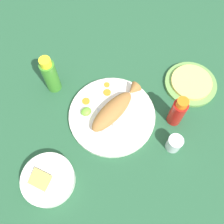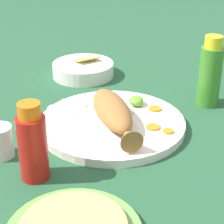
# 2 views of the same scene
# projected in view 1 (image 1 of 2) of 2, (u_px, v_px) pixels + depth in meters

# --- Properties ---
(ground_plane) EXTENTS (4.00, 4.00, 0.00)m
(ground_plane) POSITION_uv_depth(u_px,v_px,m) (112.00, 116.00, 0.94)
(ground_plane) COLOR #235133
(main_plate) EXTENTS (0.32, 0.32, 0.02)m
(main_plate) POSITION_uv_depth(u_px,v_px,m) (112.00, 115.00, 0.94)
(main_plate) COLOR white
(main_plate) RESTS_ON ground_plane
(fried_fish) EXTENTS (0.25, 0.13, 0.05)m
(fried_fish) POSITION_uv_depth(u_px,v_px,m) (115.00, 109.00, 0.91)
(fried_fish) COLOR #996633
(fried_fish) RESTS_ON main_plate
(fork_near) EXTENTS (0.08, 0.18, 0.00)m
(fork_near) POSITION_uv_depth(u_px,v_px,m) (116.00, 135.00, 0.89)
(fork_near) COLOR silver
(fork_near) RESTS_ON main_plate
(fork_far) EXTENTS (0.07, 0.18, 0.00)m
(fork_far) POSITION_uv_depth(u_px,v_px,m) (104.00, 134.00, 0.89)
(fork_far) COLOR silver
(fork_far) RESTS_ON main_plate
(carrot_slice_near) EXTENTS (0.02, 0.02, 0.00)m
(carrot_slice_near) POSITION_uv_depth(u_px,v_px,m) (107.00, 85.00, 0.98)
(carrot_slice_near) COLOR orange
(carrot_slice_near) RESTS_ON main_plate
(carrot_slice_mid) EXTENTS (0.03, 0.03, 0.00)m
(carrot_slice_mid) POSITION_uv_depth(u_px,v_px,m) (107.00, 92.00, 0.97)
(carrot_slice_mid) COLOR orange
(carrot_slice_mid) RESTS_ON main_plate
(carrot_slice_far) EXTENTS (0.03, 0.03, 0.00)m
(carrot_slice_far) POSITION_uv_depth(u_px,v_px,m) (86.00, 101.00, 0.95)
(carrot_slice_far) COLOR orange
(carrot_slice_far) RESTS_ON main_plate
(lime_wedge_main) EXTENTS (0.04, 0.03, 0.02)m
(lime_wedge_main) POSITION_uv_depth(u_px,v_px,m) (86.00, 112.00, 0.92)
(lime_wedge_main) COLOR #6BB233
(lime_wedge_main) RESTS_ON main_plate
(hot_sauce_bottle_red) EXTENTS (0.05, 0.05, 0.15)m
(hot_sauce_bottle_red) POSITION_uv_depth(u_px,v_px,m) (178.00, 112.00, 0.88)
(hot_sauce_bottle_red) COLOR #B21914
(hot_sauce_bottle_red) RESTS_ON ground_plane
(hot_sauce_bottle_green) EXTENTS (0.06, 0.06, 0.17)m
(hot_sauce_bottle_green) POSITION_uv_depth(u_px,v_px,m) (50.00, 75.00, 0.93)
(hot_sauce_bottle_green) COLOR #3D8428
(hot_sauce_bottle_green) RESTS_ON ground_plane
(salt_cup) EXTENTS (0.05, 0.05, 0.06)m
(salt_cup) POSITION_uv_depth(u_px,v_px,m) (174.00, 144.00, 0.87)
(salt_cup) COLOR silver
(salt_cup) RESTS_ON ground_plane
(guacamole_bowl) EXTENTS (0.18, 0.18, 0.05)m
(guacamole_bowl) POSITION_uv_depth(u_px,v_px,m) (48.00, 180.00, 0.82)
(guacamole_bowl) COLOR white
(guacamole_bowl) RESTS_ON ground_plane
(tortilla_plate) EXTENTS (0.21, 0.21, 0.01)m
(tortilla_plate) POSITION_uv_depth(u_px,v_px,m) (190.00, 84.00, 1.00)
(tortilla_plate) COLOR #6B9E4C
(tortilla_plate) RESTS_ON ground_plane
(tortilla_stack) EXTENTS (0.16, 0.16, 0.01)m
(tortilla_stack) POSITION_uv_depth(u_px,v_px,m) (191.00, 82.00, 0.99)
(tortilla_stack) COLOR #E0C666
(tortilla_stack) RESTS_ON tortilla_plate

